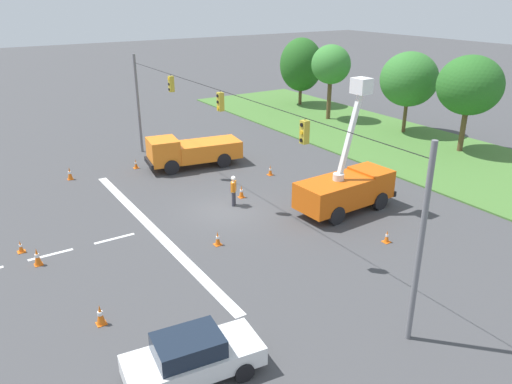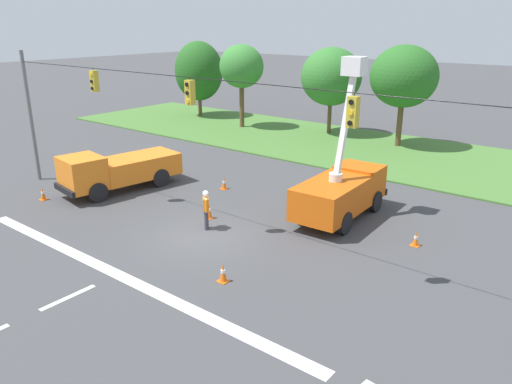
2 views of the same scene
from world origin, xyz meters
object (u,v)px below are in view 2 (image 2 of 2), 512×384
at_px(tree_west, 241,67).
at_px(road_worker, 206,207).
at_px(tree_far_west, 199,71).
at_px(traffic_cone_mid_right, 223,273).
at_px(traffic_cone_near_bucket, 43,194).
at_px(utility_truck_bucket_lift, 341,189).
at_px(traffic_cone_centre_line, 416,239).
at_px(utility_truck_support_near, 118,170).
at_px(traffic_cone_far_left, 224,183).
at_px(traffic_cone_lane_edge_a, 209,211).
at_px(tree_centre, 331,77).
at_px(tree_east, 404,77).

xyz_separation_m(tree_west, road_worker, (12.80, -17.76, -4.09)).
height_order(tree_far_west, traffic_cone_mid_right, tree_far_west).
bearing_deg(traffic_cone_near_bucket, utility_truck_bucket_lift, 29.17).
bearing_deg(traffic_cone_centre_line, utility_truck_bucket_lift, 167.87).
bearing_deg(utility_truck_support_near, road_worker, -7.31).
bearing_deg(traffic_cone_far_left, tree_far_west, 137.69).
distance_m(tree_west, road_worker, 22.27).
xyz_separation_m(tree_west, traffic_cone_far_left, (9.74, -13.19, -4.75)).
distance_m(tree_west, traffic_cone_centre_line, 25.30).
xyz_separation_m(tree_west, traffic_cone_lane_edge_a, (12.03, -16.80, -4.72)).
height_order(tree_far_west, traffic_cone_centre_line, tree_far_west).
distance_m(tree_centre, tree_east, 6.15).
distance_m(tree_west, tree_east, 13.33).
bearing_deg(utility_truck_support_near, traffic_cone_mid_right, -19.75).
height_order(tree_west, tree_east, tree_east).
height_order(tree_centre, traffic_cone_centre_line, tree_centre).
distance_m(utility_truck_support_near, road_worker, 7.49).
bearing_deg(traffic_cone_far_left, road_worker, -56.21).
height_order(traffic_cone_mid_right, traffic_cone_near_bucket, traffic_cone_mid_right).
bearing_deg(tree_centre, traffic_cone_lane_edge_a, -75.61).
bearing_deg(tree_far_west, traffic_cone_near_bucket, -64.97).
xyz_separation_m(utility_truck_bucket_lift, traffic_cone_centre_line, (3.96, -0.85, -1.09)).
relative_size(utility_truck_bucket_lift, traffic_cone_lane_edge_a, 9.62).
height_order(tree_centre, utility_truck_support_near, tree_centre).
distance_m(road_worker, traffic_cone_far_left, 5.54).
height_order(tree_west, utility_truck_support_near, tree_west).
bearing_deg(road_worker, tree_centre, 105.77).
bearing_deg(traffic_cone_centre_line, tree_far_west, 150.49).
relative_size(tree_east, traffic_cone_centre_line, 11.37).
bearing_deg(tree_west, utility_truck_bucket_lift, -37.70).
bearing_deg(traffic_cone_far_left, traffic_cone_lane_edge_a, -57.55).
bearing_deg(tree_centre, traffic_cone_mid_right, -67.94).
distance_m(traffic_cone_lane_edge_a, traffic_cone_centre_line, 9.15).
bearing_deg(utility_truck_support_near, tree_east, 67.13).
relative_size(tree_west, utility_truck_bucket_lift, 0.95).
relative_size(tree_centre, utility_truck_bucket_lift, 0.94).
distance_m(utility_truck_support_near, traffic_cone_mid_right, 11.86).
distance_m(road_worker, traffic_cone_near_bucket, 9.50).
bearing_deg(traffic_cone_centre_line, road_worker, -153.10).
bearing_deg(utility_truck_bucket_lift, traffic_cone_near_bucket, -150.83).
xyz_separation_m(traffic_cone_near_bucket, traffic_cone_lane_edge_a, (8.39, 3.42, 0.06)).
relative_size(tree_far_west, traffic_cone_mid_right, 10.00).
bearing_deg(tree_east, traffic_cone_far_left, -103.06).
distance_m(utility_truck_bucket_lift, road_worker, 6.24).
height_order(tree_east, utility_truck_bucket_lift, utility_truck_bucket_lift).
bearing_deg(utility_truck_bucket_lift, tree_far_west, 147.97).
bearing_deg(utility_truck_support_near, traffic_cone_near_bucket, -116.93).
bearing_deg(road_worker, utility_truck_bucket_lift, 51.06).
relative_size(utility_truck_bucket_lift, utility_truck_support_near, 1.08).
bearing_deg(traffic_cone_mid_right, tree_east, 98.30).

